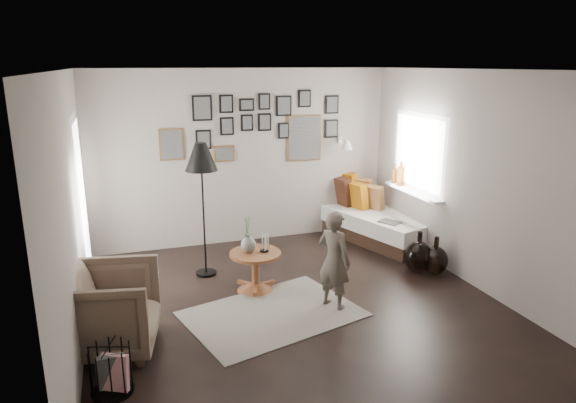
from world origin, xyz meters
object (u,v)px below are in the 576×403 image
object	(u,v)px
vase	(248,242)
armchair	(109,310)
pedestal_table	(256,273)
demijohn_small	(435,260)
magazine_basket	(111,370)
demijohn_large	(418,257)
daybed	(372,219)
floor_lamp	(201,162)
child	(334,260)

from	to	relation	value
vase	armchair	xyz separation A→B (m)	(-1.59, -0.85, -0.21)
pedestal_table	demijohn_small	bearing A→B (deg)	-6.80
vase	magazine_basket	size ratio (longest dim) A/B	1.04
demijohn_large	demijohn_small	world-z (taller)	demijohn_large
pedestal_table	daybed	bearing A→B (deg)	30.15
magazine_basket	demijohn_large	size ratio (longest dim) A/B	0.75
demijohn_small	armchair	bearing A→B (deg)	-172.12
daybed	magazine_basket	bearing A→B (deg)	-161.57
daybed	floor_lamp	bearing A→B (deg)	174.94
daybed	child	bearing A→B (deg)	-145.02
demijohn_large	daybed	bearing A→B (deg)	87.02
pedestal_table	vase	size ratio (longest dim) A/B	1.40
floor_lamp	demijohn_large	world-z (taller)	floor_lamp
daybed	floor_lamp	size ratio (longest dim) A/B	1.23
vase	magazine_basket	xyz separation A→B (m)	(-1.58, -1.57, -0.41)
pedestal_table	vase	xyz separation A→B (m)	(-0.08, 0.02, 0.40)
daybed	vase	bearing A→B (deg)	-168.84
demijohn_large	demijohn_small	size ratio (longest dim) A/B	1.10
floor_lamp	magazine_basket	size ratio (longest dim) A/B	4.07
daybed	armchair	distance (m)	4.45
armchair	demijohn_small	size ratio (longest dim) A/B	1.76
vase	child	world-z (taller)	child
child	daybed	bearing A→B (deg)	-68.32
floor_lamp	magazine_basket	distance (m)	2.83
demijohn_large	child	world-z (taller)	child
floor_lamp	magazine_basket	xyz separation A→B (m)	(-1.18, -2.24, -1.28)
child	armchair	bearing A→B (deg)	62.02
vase	armchair	size ratio (longest dim) A/B	0.49
vase	armchair	world-z (taller)	vase
demijohn_small	child	xyz separation A→B (m)	(-1.62, -0.43, 0.37)
daybed	floor_lamp	xyz separation A→B (m)	(-2.72, -0.61, 1.18)
demijohn_small	child	bearing A→B (deg)	-165.30
demijohn_large	child	size ratio (longest dim) A/B	0.50
floor_lamp	demijohn_small	xyz separation A→B (m)	(2.82, -0.96, -1.29)
armchair	child	distance (m)	2.39
floor_lamp	armchair	bearing A→B (deg)	-127.82
floor_lamp	demijohn_large	size ratio (longest dim) A/B	3.07
demijohn_small	daybed	bearing A→B (deg)	93.60
child	demijohn_small	bearing A→B (deg)	-106.35
daybed	child	world-z (taller)	child
floor_lamp	demijohn_small	size ratio (longest dim) A/B	3.37
floor_lamp	pedestal_table	bearing A→B (deg)	-54.55
pedestal_table	floor_lamp	world-z (taller)	floor_lamp
armchair	demijohn_large	xyz separation A→B (m)	(3.83, 0.67, -0.19)
daybed	child	distance (m)	2.53
pedestal_table	magazine_basket	size ratio (longest dim) A/B	1.46
vase	floor_lamp	distance (m)	1.17
pedestal_table	daybed	xyz separation A→B (m)	(2.24, 1.30, 0.08)
pedestal_table	demijohn_small	xyz separation A→B (m)	(2.33, -0.28, -0.03)
daybed	armchair	size ratio (longest dim) A/B	2.36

